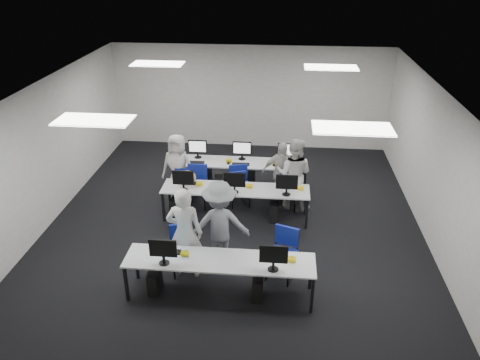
# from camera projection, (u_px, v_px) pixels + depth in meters

# --- Properties ---
(room) EXTENTS (9.00, 9.02, 3.00)m
(room) POSITION_uv_depth(u_px,v_px,m) (234.00, 160.00, 9.61)
(room) COLOR black
(room) RESTS_ON ground
(ceiling_panels) EXTENTS (5.20, 4.60, 0.02)m
(ceiling_panels) POSITION_uv_depth(u_px,v_px,m) (234.00, 89.00, 8.95)
(ceiling_panels) COLOR white
(ceiling_panels) RESTS_ON room
(desk_front) EXTENTS (3.20, 0.70, 0.73)m
(desk_front) POSITION_uv_depth(u_px,v_px,m) (220.00, 262.00, 7.84)
(desk_front) COLOR silver
(desk_front) RESTS_ON ground
(desk_mid) EXTENTS (3.20, 0.70, 0.73)m
(desk_mid) POSITION_uv_depth(u_px,v_px,m) (235.00, 190.00, 10.16)
(desk_mid) COLOR silver
(desk_mid) RESTS_ON ground
(desk_back) EXTENTS (3.20, 0.70, 0.73)m
(desk_back) POSITION_uv_depth(u_px,v_px,m) (241.00, 164.00, 11.41)
(desk_back) COLOR silver
(desk_back) RESTS_ON ground
(equipment_front) EXTENTS (2.51, 0.41, 1.19)m
(equipment_front) POSITION_uv_depth(u_px,v_px,m) (209.00, 278.00, 7.98)
(equipment_front) COLOR #0C5A9F
(equipment_front) RESTS_ON desk_front
(equipment_mid) EXTENTS (2.91, 0.41, 1.19)m
(equipment_mid) POSITION_uv_depth(u_px,v_px,m) (227.00, 203.00, 10.30)
(equipment_mid) COLOR white
(equipment_mid) RESTS_ON desk_mid
(equipment_back) EXTENTS (2.91, 0.41, 1.19)m
(equipment_back) POSITION_uv_depth(u_px,v_px,m) (249.00, 176.00, 11.55)
(equipment_back) COLOR white
(equipment_back) RESTS_ON desk_back
(chair_0) EXTENTS (0.57, 0.59, 0.90)m
(chair_0) POSITION_uv_depth(u_px,v_px,m) (183.00, 257.00, 8.63)
(chair_0) COLOR navy
(chair_0) RESTS_ON ground
(chair_1) EXTENTS (0.61, 0.63, 0.95)m
(chair_1) POSITION_uv_depth(u_px,v_px,m) (282.00, 262.00, 8.47)
(chair_1) COLOR navy
(chair_1) RESTS_ON ground
(chair_2) EXTENTS (0.48, 0.52, 0.96)m
(chair_2) POSITION_uv_depth(u_px,v_px,m) (197.00, 193.00, 10.84)
(chair_2) COLOR navy
(chair_2) RESTS_ON ground
(chair_3) EXTENTS (0.55, 0.58, 0.91)m
(chair_3) POSITION_uv_depth(u_px,v_px,m) (240.00, 192.00, 10.92)
(chair_3) COLOR navy
(chair_3) RESTS_ON ground
(chair_4) EXTENTS (0.43, 0.47, 0.87)m
(chair_4) POSITION_uv_depth(u_px,v_px,m) (286.00, 197.00, 10.75)
(chair_4) COLOR navy
(chair_4) RESTS_ON ground
(chair_5) EXTENTS (0.43, 0.47, 0.85)m
(chair_5) POSITION_uv_depth(u_px,v_px,m) (186.00, 187.00, 11.18)
(chair_5) COLOR navy
(chair_5) RESTS_ON ground
(chair_6) EXTENTS (0.56, 0.58, 0.87)m
(chair_6) POSITION_uv_depth(u_px,v_px,m) (235.00, 191.00, 11.00)
(chair_6) COLOR navy
(chair_6) RESTS_ON ground
(chair_7) EXTENTS (0.53, 0.56, 0.88)m
(chair_7) POSITION_uv_depth(u_px,v_px,m) (290.00, 191.00, 10.98)
(chair_7) COLOR navy
(chair_7) RESTS_ON ground
(handbag) EXTENTS (0.42, 0.29, 0.32)m
(handbag) POSITION_uv_depth(u_px,v_px,m) (187.00, 177.00, 10.27)
(handbag) COLOR #A37754
(handbag) RESTS_ON desk_mid
(student_0) EXTENTS (0.65, 0.43, 1.77)m
(student_0) POSITION_uv_depth(u_px,v_px,m) (185.00, 233.00, 8.26)
(student_0) COLOR silver
(student_0) RESTS_ON ground
(student_1) EXTENTS (0.96, 0.83, 1.70)m
(student_1) POSITION_uv_depth(u_px,v_px,m) (294.00, 174.00, 10.51)
(student_1) COLOR silver
(student_1) RESTS_ON ground
(student_2) EXTENTS (0.86, 0.64, 1.59)m
(student_2) POSITION_uv_depth(u_px,v_px,m) (178.00, 167.00, 10.97)
(student_2) COLOR silver
(student_2) RESTS_ON ground
(student_3) EXTENTS (0.89, 0.38, 1.52)m
(student_3) POSITION_uv_depth(u_px,v_px,m) (281.00, 173.00, 10.78)
(student_3) COLOR silver
(student_3) RESTS_ON ground
(photographer) EXTENTS (1.19, 0.80, 1.72)m
(photographer) POSITION_uv_depth(u_px,v_px,m) (220.00, 225.00, 8.57)
(photographer) COLOR gray
(photographer) RESTS_ON ground
(dslr_camera) EXTENTS (0.17, 0.20, 0.10)m
(dslr_camera) POSITION_uv_depth(u_px,v_px,m) (218.00, 175.00, 8.32)
(dslr_camera) COLOR black
(dslr_camera) RESTS_ON photographer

